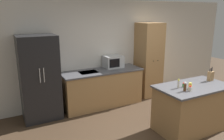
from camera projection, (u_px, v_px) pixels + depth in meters
name	position (u px, v px, depth m)	size (l,w,h in m)	color
ground_plane	(182.00, 133.00, 4.27)	(14.00, 14.00, 0.00)	#423021
wall_back	(123.00, 50.00, 5.93)	(7.20, 0.06, 2.60)	beige
refrigerator	(39.00, 78.00, 4.69)	(0.79, 0.67, 1.84)	black
back_counter	(102.00, 88.00, 5.47)	(2.01, 0.71, 0.91)	#9E7547
pantry_cabinet	(149.00, 60.00, 6.02)	(0.61, 0.61, 2.02)	#9E7547
kitchen_island	(192.00, 107.00, 4.32)	(1.47, 0.83, 0.91)	#9E7547
microwave	(113.00, 62.00, 5.61)	(0.47, 0.36, 0.31)	#B2B5B7
knife_block	(211.00, 76.00, 4.50)	(0.11, 0.08, 0.29)	#9E7547
spice_bottle_tall_dark	(190.00, 86.00, 4.03)	(0.06, 0.06, 0.12)	gold
spice_bottle_short_red	(190.00, 89.00, 3.91)	(0.05, 0.05, 0.10)	beige
spice_bottle_amber_oil	(185.00, 87.00, 3.90)	(0.05, 0.05, 0.17)	#563319
spice_bottle_green_herb	(184.00, 85.00, 4.13)	(0.05, 0.05, 0.08)	#337033
spice_bottle_pale_salt	(178.00, 84.00, 4.06)	(0.04, 0.04, 0.17)	beige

